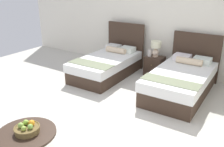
% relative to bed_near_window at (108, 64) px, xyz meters
% --- Properties ---
extents(ground_plane, '(9.67, 9.45, 0.02)m').
position_rel_bed_near_window_xyz_m(ground_plane, '(1.00, -1.76, -0.31)').
color(ground_plane, beige).
extents(wall_back, '(9.67, 0.12, 2.65)m').
position_rel_bed_near_window_xyz_m(wall_back, '(1.00, 1.17, 1.03)').
color(wall_back, white).
rests_on(wall_back, ground).
extents(bed_near_window, '(1.17, 2.10, 1.26)m').
position_rel_bed_near_window_xyz_m(bed_near_window, '(0.00, 0.00, 0.00)').
color(bed_near_window, '#39281E').
rests_on(bed_near_window, ground).
extents(bed_near_corner, '(1.20, 2.20, 1.19)m').
position_rel_bed_near_window_xyz_m(bed_near_corner, '(2.00, -0.01, 0.01)').
color(bed_near_corner, '#39281E').
rests_on(bed_near_corner, ground).
extents(nightstand, '(0.47, 0.40, 0.51)m').
position_rel_bed_near_window_xyz_m(nightstand, '(1.03, 0.69, -0.05)').
color(nightstand, '#39281E').
rests_on(nightstand, ground).
extents(table_lamp, '(0.27, 0.27, 0.42)m').
position_rel_bed_near_window_xyz_m(table_lamp, '(1.03, 0.71, 0.47)').
color(table_lamp, beige).
rests_on(table_lamp, nightstand).
extents(vase, '(0.11, 0.11, 0.19)m').
position_rel_bed_near_window_xyz_m(vase, '(0.89, 0.65, 0.30)').
color(vase, silver).
rests_on(vase, nightstand).
extents(coffee_table, '(0.83, 0.83, 0.42)m').
position_rel_bed_near_window_xyz_m(coffee_table, '(0.92, -3.33, 0.02)').
color(coffee_table, '#39281E').
rests_on(coffee_table, ground).
extents(fruit_bowl, '(0.36, 0.36, 0.16)m').
position_rel_bed_near_window_xyz_m(fruit_bowl, '(0.93, -3.31, 0.18)').
color(fruit_bowl, brown).
rests_on(fruit_bowl, coffee_table).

